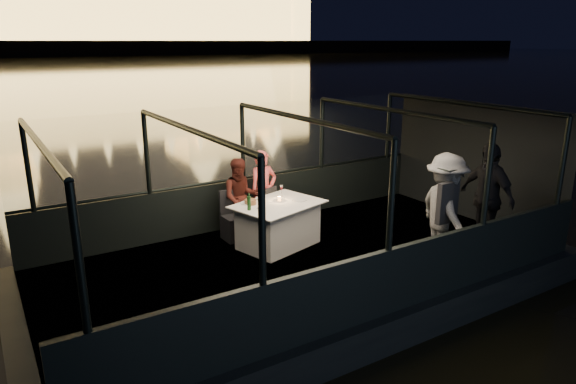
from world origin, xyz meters
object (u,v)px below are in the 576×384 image
chair_port_left (235,215)px  passenger_stripe (444,212)px  passenger_dark (486,200)px  wine_bottle (249,201)px  chair_port_right (274,212)px  person_woman_coral (263,191)px  person_man_maroon (241,195)px  coat_stand (445,213)px  dining_table_central (278,225)px

chair_port_left → passenger_stripe: size_ratio=0.49×
passenger_stripe → passenger_dark: (1.08, 0.08, 0.00)m
passenger_dark → wine_bottle: 3.96m
chair_port_left → wine_bottle: bearing=-97.8°
chair_port_right → person_woman_coral: bearing=69.7°
passenger_dark → wine_bottle: size_ratio=6.38×
person_man_maroon → passenger_dark: passenger_dark is taller
chair_port_left → wine_bottle: (-0.08, -0.72, 0.47)m
person_woman_coral → passenger_stripe: 3.28m
coat_stand → passenger_dark: passenger_dark is taller
dining_table_central → person_woman_coral: size_ratio=0.97×
wine_bottle → passenger_stripe: bearing=-38.6°
passenger_dark → coat_stand: bearing=-78.0°
person_man_maroon → wine_bottle: 0.92m
coat_stand → passenger_dark: 1.23m
passenger_stripe → person_woman_coral: bearing=50.1°
dining_table_central → person_woman_coral: 0.95m
person_woman_coral → passenger_stripe: (1.64, -2.83, 0.10)m
coat_stand → passenger_stripe: size_ratio=0.91×
coat_stand → passenger_stripe: bearing=41.7°
person_man_maroon → passenger_stripe: (2.14, -2.79, 0.10)m
person_man_maroon → wine_bottle: (-0.28, -0.86, 0.17)m
person_woman_coral → wine_bottle: (-0.77, -0.91, 0.17)m
wine_bottle → person_woman_coral: bearing=49.7°
person_woman_coral → person_man_maroon: person_woman_coral is taller
coat_stand → person_man_maroon: size_ratio=1.15×
passenger_stripe → passenger_dark: bearing=-65.8°
chair_port_right → person_woman_coral: person_woman_coral is taller
passenger_stripe → passenger_dark: 1.09m
dining_table_central → passenger_dark: passenger_dark is taller
wine_bottle → chair_port_right: bearing=33.5°
chair_port_right → person_woman_coral: 0.50m
person_woman_coral → chair_port_right: bearing=-95.0°
passenger_dark → person_man_maroon: bearing=-127.2°
chair_port_right → passenger_stripe: (1.66, -2.43, 0.40)m
dining_table_central → passenger_dark: 3.51m
person_man_maroon → person_woman_coral: bearing=22.5°
chair_port_left → passenger_dark: 4.29m
chair_port_left → person_woman_coral: (0.69, 0.18, 0.30)m
chair_port_left → passenger_dark: (3.42, -2.57, 0.40)m
passenger_stripe → passenger_dark: passenger_dark is taller
chair_port_left → dining_table_central: bearing=-54.9°
chair_port_left → wine_bottle: wine_bottle is taller
dining_table_central → passenger_stripe: (1.84, -1.98, 0.47)m
chair_port_left → chair_port_right: chair_port_left is taller
dining_table_central → passenger_stripe: bearing=-47.1°
coat_stand → person_woman_coral: 3.32m
chair_port_right → coat_stand: size_ratio=0.52×
chair_port_right → passenger_dark: passenger_dark is taller
dining_table_central → person_man_maroon: bearing=110.4°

